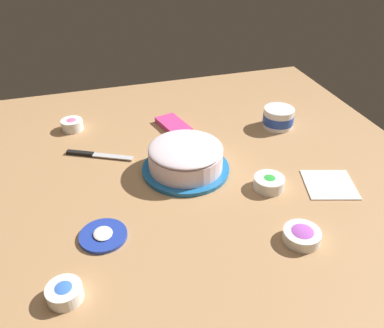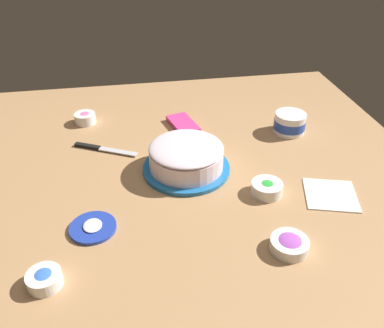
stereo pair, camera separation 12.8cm
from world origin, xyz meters
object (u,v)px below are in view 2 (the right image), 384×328
frosting_tub_lid (93,227)px  candy_box_lower (183,124)px  paper_napkin (331,194)px  frosting_tub (290,123)px  sprinkle_bowl_rainbow (289,244)px  sprinkle_bowl_pink (85,118)px  sprinkle_bowl_green (267,188)px  sprinkle_bowl_blue (44,279)px  spreading_knife (100,148)px  frosted_cake (186,158)px

frosting_tub_lid → candy_box_lower: (-0.52, 0.32, 0.00)m
frosting_tub_lid → paper_napkin: bearing=92.3°
frosting_tub → candy_box_lower: frosting_tub is taller
sprinkle_bowl_rainbow → sprinkle_bowl_pink: (-0.78, -0.54, 0.00)m
sprinkle_bowl_pink → frosting_tub_lid: bearing=4.3°
frosting_tub_lid → sprinkle_bowl_green: size_ratio=1.34×
frosting_tub → sprinkle_bowl_blue: 1.00m
sprinkle_bowl_rainbow → sprinkle_bowl_blue: sprinkle_bowl_blue is taller
sprinkle_bowl_green → sprinkle_bowl_pink: bearing=-134.6°
frosting_tub → spreading_knife: frosting_tub is taller
frosted_cake → frosting_tub_lid: 0.37m
candy_box_lower → paper_napkin: candy_box_lower is taller
frosting_tub → candy_box_lower: size_ratio=0.76×
sprinkle_bowl_blue → candy_box_lower: 0.81m
frosted_cake → sprinkle_bowl_blue: frosted_cake is taller
frosting_tub_lid → sprinkle_bowl_green: sprinkle_bowl_green is taller
sprinkle_bowl_green → sprinkle_bowl_pink: sprinkle_bowl_pink is taller
frosting_tub_lid → sprinkle_bowl_rainbow: 0.52m
candy_box_lower → sprinkle_bowl_rainbow: bearing=-1.0°
sprinkle_bowl_blue → candy_box_lower: sprinkle_bowl_blue is taller
sprinkle_bowl_rainbow → frosting_tub: bearing=159.1°
sprinkle_bowl_rainbow → candy_box_lower: size_ratio=0.63×
sprinkle_bowl_green → frosted_cake: bearing=-126.5°
frosted_cake → frosting_tub_lid: size_ratio=2.24×
sprinkle_bowl_green → candy_box_lower: bearing=-157.7°
frosted_cake → sprinkle_bowl_green: (0.16, 0.22, -0.03)m
sprinkle_bowl_rainbow → paper_napkin: sprinkle_bowl_rainbow is taller
frosting_tub → paper_napkin: frosting_tub is taller
frosting_tub → paper_napkin: size_ratio=0.78×
sprinkle_bowl_rainbow → sprinkle_bowl_pink: sprinkle_bowl_pink is taller
sprinkle_bowl_blue → paper_napkin: 0.82m
spreading_knife → candy_box_lower: bearing=110.2°
paper_napkin → sprinkle_bowl_rainbow: bearing=-47.5°
spreading_knife → candy_box_lower: (-0.11, 0.31, 0.00)m
frosting_tub_lid → paper_napkin: (-0.03, 0.70, -0.00)m
frosting_tub_lid → sprinkle_bowl_rainbow: bearing=72.0°
spreading_knife → frosting_tub: bearing=90.8°
frosting_tub → sprinkle_bowl_green: 0.40m
frosting_tub → spreading_knife: 0.70m
frosting_tub_lid → candy_box_lower: size_ratio=0.82×
frosted_cake → spreading_knife: (-0.17, -0.28, -0.04)m
sprinkle_bowl_green → frosting_tub: bearing=149.6°
sprinkle_bowl_rainbow → sprinkle_bowl_pink: bearing=-145.3°
sprinkle_bowl_rainbow → sprinkle_bowl_blue: (0.01, -0.59, 0.00)m
sprinkle_bowl_pink → candy_box_lower: size_ratio=0.52×
sprinkle_bowl_green → sprinkle_bowl_blue: (0.24, -0.61, -0.00)m
candy_box_lower → frosted_cake: bearing=-21.5°
frosting_tub → sprinkle_bowl_blue: bearing=-54.3°
spreading_knife → paper_napkin: (0.38, 0.68, -0.00)m
sprinkle_bowl_green → sprinkle_bowl_blue: size_ratio=1.16×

